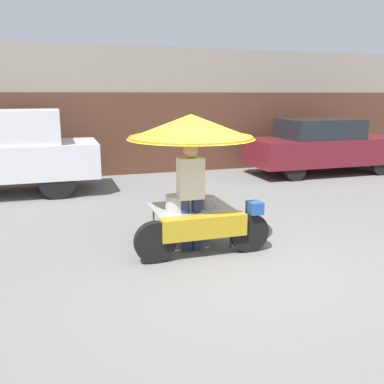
{
  "coord_description": "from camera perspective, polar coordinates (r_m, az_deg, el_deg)",
  "views": [
    {
      "loc": [
        -2.4,
        -5.22,
        2.35
      ],
      "look_at": [
        -0.44,
        0.96,
        0.85
      ],
      "focal_mm": 40.0,
      "sensor_mm": 36.0,
      "label": 1
    }
  ],
  "objects": [
    {
      "name": "shopfront_building",
      "position": [
        13.76,
        -7.7,
        10.68
      ],
      "size": [
        28.0,
        2.06,
        3.67
      ],
      "color": "gray",
      "rests_on": "ground"
    },
    {
      "name": "vendor_motorcycle_cart",
      "position": [
        6.51,
        0.05,
        6.47
      ],
      "size": [
        2.05,
        1.95,
        2.05
      ],
      "color": "black",
      "rests_on": "ground"
    },
    {
      "name": "vendor_person",
      "position": [
        6.36,
        -0.19,
        0.1
      ],
      "size": [
        0.38,
        0.22,
        1.65
      ],
      "color": "navy",
      "rests_on": "ground"
    },
    {
      "name": "ground_plane",
      "position": [
        6.2,
        6.65,
        -9.35
      ],
      "size": [
        36.0,
        36.0,
        0.0
      ],
      "primitive_type": "plane",
      "color": "slate"
    },
    {
      "name": "parked_car",
      "position": [
        13.4,
        17.09,
        5.9
      ],
      "size": [
        4.63,
        1.79,
        1.63
      ],
      "color": "black",
      "rests_on": "ground"
    }
  ]
}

